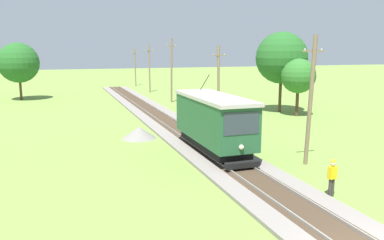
{
  "coord_description": "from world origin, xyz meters",
  "views": [
    {
      "loc": [
        -9.16,
        -8.77,
        6.69
      ],
      "look_at": [
        -0.46,
        16.44,
        1.78
      ],
      "focal_mm": 35.88,
      "sensor_mm": 36.0,
      "label": 1
    }
  ],
  "objects_px": {
    "tree_right_far": "(18,63)",
    "red_tram": "(214,121)",
    "track_worker": "(332,176)",
    "utility_pole_near_tram": "(310,100)",
    "utility_pole_horizon": "(135,67)",
    "gravel_pile": "(139,133)",
    "tree_right_near": "(282,58)",
    "tree_left_far": "(298,76)",
    "utility_pole_far": "(171,70)",
    "utility_pole_distant": "(149,68)",
    "utility_pole_mid": "(218,84)"
  },
  "relations": [
    {
      "from": "tree_right_far",
      "to": "red_tram",
      "type": "bearing_deg",
      "value": -67.18
    },
    {
      "from": "track_worker",
      "to": "utility_pole_near_tram",
      "type": "bearing_deg",
      "value": -30.23
    },
    {
      "from": "red_tram",
      "to": "utility_pole_horizon",
      "type": "relative_size",
      "value": 1.23
    },
    {
      "from": "utility_pole_near_tram",
      "to": "track_worker",
      "type": "xyz_separation_m",
      "value": [
        -1.94,
        -4.55,
        -2.87
      ]
    },
    {
      "from": "utility_pole_near_tram",
      "to": "gravel_pile",
      "type": "distance_m",
      "value": 13.24
    },
    {
      "from": "gravel_pile",
      "to": "tree_right_near",
      "type": "bearing_deg",
      "value": 23.76
    },
    {
      "from": "tree_left_far",
      "to": "utility_pole_horizon",
      "type": "bearing_deg",
      "value": 103.34
    },
    {
      "from": "utility_pole_far",
      "to": "track_worker",
      "type": "bearing_deg",
      "value": -93.34
    },
    {
      "from": "utility_pole_horizon",
      "to": "gravel_pile",
      "type": "height_order",
      "value": "utility_pole_horizon"
    },
    {
      "from": "red_tram",
      "to": "utility_pole_horizon",
      "type": "distance_m",
      "value": 49.6
    },
    {
      "from": "utility_pole_distant",
      "to": "tree_left_far",
      "type": "relative_size",
      "value": 1.28
    },
    {
      "from": "utility_pole_mid",
      "to": "track_worker",
      "type": "relative_size",
      "value": 3.94
    },
    {
      "from": "utility_pole_mid",
      "to": "gravel_pile",
      "type": "bearing_deg",
      "value": -156.35
    },
    {
      "from": "utility_pole_near_tram",
      "to": "track_worker",
      "type": "height_order",
      "value": "utility_pole_near_tram"
    },
    {
      "from": "utility_pole_mid",
      "to": "tree_right_far",
      "type": "relative_size",
      "value": 0.92
    },
    {
      "from": "utility_pole_far",
      "to": "track_worker",
      "type": "height_order",
      "value": "utility_pole_far"
    },
    {
      "from": "utility_pole_horizon",
      "to": "tree_right_far",
      "type": "relative_size",
      "value": 0.91
    },
    {
      "from": "utility_pole_distant",
      "to": "track_worker",
      "type": "xyz_separation_m",
      "value": [
        -1.94,
        -45.97,
        -2.83
      ]
    },
    {
      "from": "utility_pole_near_tram",
      "to": "utility_pole_far",
      "type": "relative_size",
      "value": 0.93
    },
    {
      "from": "red_tram",
      "to": "tree_right_near",
      "type": "xyz_separation_m",
      "value": [
        13.24,
        13.45,
        3.63
      ]
    },
    {
      "from": "utility_pole_far",
      "to": "tree_right_near",
      "type": "xyz_separation_m",
      "value": [
        8.9,
        -11.34,
        1.68
      ]
    },
    {
      "from": "red_tram",
      "to": "tree_right_far",
      "type": "distance_m",
      "value": 36.66
    },
    {
      "from": "tree_right_near",
      "to": "tree_right_far",
      "type": "bearing_deg",
      "value": 143.56
    },
    {
      "from": "utility_pole_horizon",
      "to": "utility_pole_far",
      "type": "bearing_deg",
      "value": -90.0
    },
    {
      "from": "gravel_pile",
      "to": "tree_right_far",
      "type": "relative_size",
      "value": 0.34
    },
    {
      "from": "gravel_pile",
      "to": "track_worker",
      "type": "xyz_separation_m",
      "value": [
        6.04,
        -14.55,
        0.53
      ]
    },
    {
      "from": "utility_pole_distant",
      "to": "gravel_pile",
      "type": "relative_size",
      "value": 2.84
    },
    {
      "from": "utility_pole_horizon",
      "to": "gravel_pile",
      "type": "distance_m",
      "value": 44.21
    },
    {
      "from": "utility_pole_distant",
      "to": "tree_left_far",
      "type": "distance_m",
      "value": 28.3
    },
    {
      "from": "tree_left_far",
      "to": "gravel_pile",
      "type": "bearing_deg",
      "value": -164.85
    },
    {
      "from": "tree_right_near",
      "to": "tree_right_far",
      "type": "height_order",
      "value": "tree_right_near"
    },
    {
      "from": "utility_pole_mid",
      "to": "gravel_pile",
      "type": "relative_size",
      "value": 2.69
    },
    {
      "from": "red_tram",
      "to": "utility_pole_near_tram",
      "type": "height_order",
      "value": "utility_pole_near_tram"
    },
    {
      "from": "utility_pole_near_tram",
      "to": "track_worker",
      "type": "bearing_deg",
      "value": -113.12
    },
    {
      "from": "utility_pole_near_tram",
      "to": "gravel_pile",
      "type": "relative_size",
      "value": 2.87
    },
    {
      "from": "utility_pole_mid",
      "to": "utility_pole_horizon",
      "type": "xyz_separation_m",
      "value": [
        -0.0,
        39.88,
        -0.04
      ]
    },
    {
      "from": "gravel_pile",
      "to": "tree_right_far",
      "type": "xyz_separation_m",
      "value": [
        -10.54,
        27.67,
        4.51
      ]
    },
    {
      "from": "utility_pole_horizon",
      "to": "utility_pole_distant",
      "type": "bearing_deg",
      "value": -90.0
    },
    {
      "from": "utility_pole_far",
      "to": "utility_pole_horizon",
      "type": "height_order",
      "value": "utility_pole_far"
    },
    {
      "from": "utility_pole_far",
      "to": "utility_pole_distant",
      "type": "bearing_deg",
      "value": 90.0
    },
    {
      "from": "utility_pole_mid",
      "to": "utility_pole_horizon",
      "type": "height_order",
      "value": "utility_pole_mid"
    },
    {
      "from": "utility_pole_mid",
      "to": "utility_pole_far",
      "type": "relative_size",
      "value": 0.87
    },
    {
      "from": "utility_pole_far",
      "to": "tree_right_far",
      "type": "relative_size",
      "value": 1.06
    },
    {
      "from": "utility_pole_horizon",
      "to": "track_worker",
      "type": "distance_m",
      "value": 58.01
    },
    {
      "from": "utility_pole_horizon",
      "to": "gravel_pile",
      "type": "xyz_separation_m",
      "value": [
        -7.99,
        -43.37,
        -3.12
      ]
    },
    {
      "from": "utility_pole_mid",
      "to": "utility_pole_far",
      "type": "height_order",
      "value": "utility_pole_far"
    },
    {
      "from": "tree_left_far",
      "to": "utility_pole_distant",
      "type": "bearing_deg",
      "value": 108.93
    },
    {
      "from": "utility_pole_distant",
      "to": "tree_right_far",
      "type": "distance_m",
      "value": 18.93
    },
    {
      "from": "red_tram",
      "to": "utility_pole_near_tram",
      "type": "distance_m",
      "value": 6.12
    },
    {
      "from": "tree_left_far",
      "to": "red_tram",
      "type": "bearing_deg",
      "value": -141.74
    }
  ]
}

